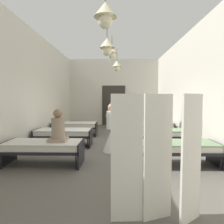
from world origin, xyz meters
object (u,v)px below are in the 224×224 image
bed_left_row_1 (64,133)px  bed_right_row_1 (160,134)px  bed_left_row_0 (44,147)px  bed_right_row_0 (178,147)px  patient_seated_primary (58,129)px  nurse_near_aisle (111,135)px  bed_left_row_2 (75,126)px  bed_right_row_2 (151,126)px  potted_plant (111,111)px  privacy_screen (159,158)px

bed_left_row_1 → bed_right_row_1: (3.30, 0.00, 0.00)m
bed_left_row_0 → bed_right_row_0: (3.30, 0.00, 0.00)m
bed_left_row_1 → bed_right_row_0: bearing=-29.9°
bed_left_row_0 → patient_seated_primary: (0.35, 0.05, 0.43)m
patient_seated_primary → bed_right_row_1: bearing=32.1°
nurse_near_aisle → bed_left_row_2: bearing=141.4°
bed_left_row_1 → bed_right_row_2: (3.30, 1.90, 0.00)m
bed_right_row_1 → potted_plant: 4.78m
bed_right_row_2 → nurse_near_aisle: (-1.65, -2.60, 0.09)m
bed_right_row_1 → patient_seated_primary: 3.51m
potted_plant → bed_left_row_2: bearing=-121.0°
bed_left_row_0 → privacy_screen: 3.26m
bed_right_row_2 → patient_seated_primary: (-2.95, -3.75, 0.43)m
bed_left_row_2 → nurse_near_aisle: size_ratio=1.28×
privacy_screen → potted_plant: bearing=75.4°
bed_left_row_1 → privacy_screen: 4.76m
bed_left_row_1 → privacy_screen: bearing=-60.3°
bed_right_row_2 → privacy_screen: (-0.95, -6.02, 0.41)m
bed_right_row_2 → privacy_screen: size_ratio=1.12×
bed_left_row_0 → bed_right_row_2: bearing=49.0°
bed_right_row_0 → bed_left_row_0: bearing=180.0°
nurse_near_aisle → potted_plant: nurse_near_aisle is taller
bed_left_row_0 → potted_plant: potted_plant is taller
bed_right_row_0 → privacy_screen: privacy_screen is taller
bed_right_row_1 → nurse_near_aisle: bearing=-157.1°
bed_left_row_0 → bed_right_row_1: bearing=29.9°
bed_right_row_0 → nurse_near_aisle: 2.04m
potted_plant → privacy_screen: (0.85, -8.52, -0.08)m
bed_left_row_0 → bed_left_row_1: 1.90m
bed_right_row_1 → privacy_screen: size_ratio=1.12×
bed_right_row_2 → nurse_near_aisle: 3.08m
bed_left_row_1 → potted_plant: bearing=71.2°
bed_left_row_1 → bed_left_row_2: size_ratio=1.00×
bed_right_row_0 → patient_seated_primary: 2.98m
bed_left_row_2 → privacy_screen: 6.48m
bed_left_row_0 → potted_plant: 6.49m
bed_left_row_0 → bed_left_row_2: (0.00, 3.80, 0.00)m
bed_right_row_1 → patient_seated_primary: size_ratio=2.37×
patient_seated_primary → potted_plant: (1.15, 6.25, 0.07)m
bed_right_row_2 → patient_seated_primary: bearing=-128.2°
bed_right_row_0 → potted_plant: bearing=106.0°
nurse_near_aisle → bed_left_row_0: bearing=-125.0°
bed_right_row_2 → nurse_near_aisle: nurse_near_aisle is taller
bed_right_row_1 → bed_left_row_2: same height
bed_right_row_0 → potted_plant: 6.57m
nurse_near_aisle → bed_right_row_1: bearing=41.9°
bed_right_row_0 → nurse_near_aisle: size_ratio=1.28×
bed_right_row_1 → bed_right_row_2: bearing=90.0°
bed_left_row_0 → privacy_screen: size_ratio=1.12×
bed_right_row_2 → privacy_screen: 6.11m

